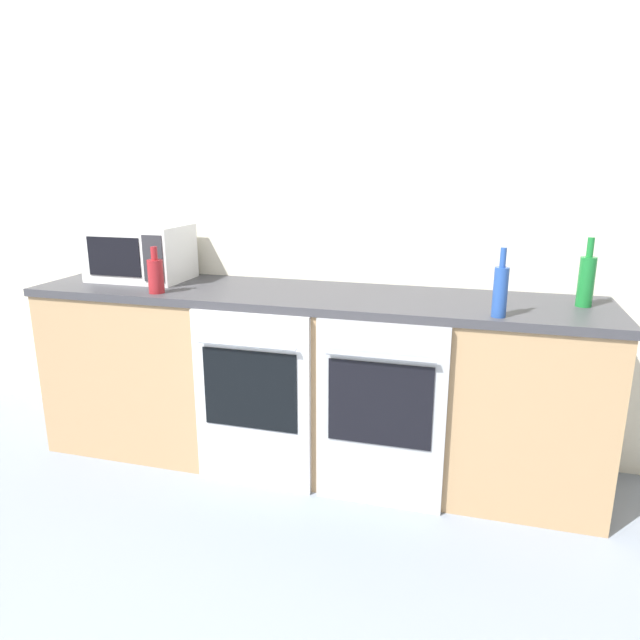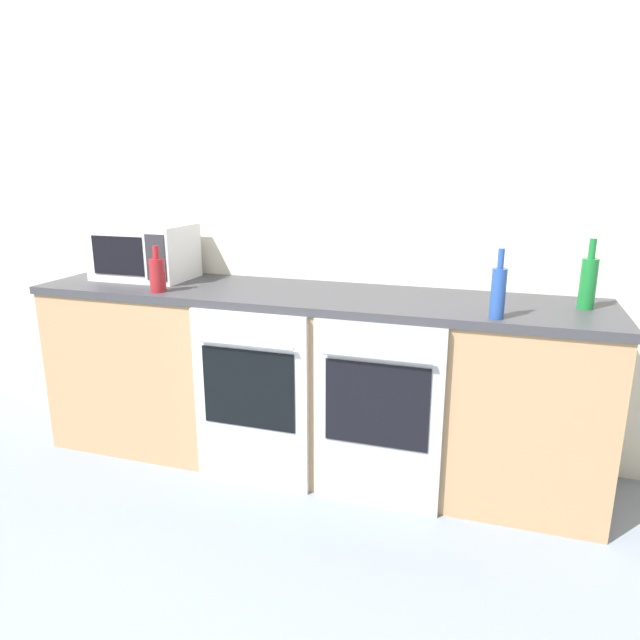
{
  "view_description": "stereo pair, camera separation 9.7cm",
  "coord_description": "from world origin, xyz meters",
  "px_view_note": "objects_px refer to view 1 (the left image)",
  "views": [
    {
      "loc": [
        0.82,
        -0.63,
        1.55
      ],
      "look_at": [
        0.06,
        2.05,
        0.79
      ],
      "focal_mm": 32.0,
      "sensor_mm": 36.0,
      "label": 1
    },
    {
      "loc": [
        0.91,
        -0.6,
        1.55
      ],
      "look_at": [
        0.06,
        2.05,
        0.79
      ],
      "focal_mm": 32.0,
      "sensor_mm": 36.0,
      "label": 2
    }
  ],
  "objects_px": {
    "oven_left": "(251,401)",
    "bottle_green": "(586,280)",
    "oven_right": "(380,416)",
    "microwave": "(140,252)",
    "bottle_red": "(156,275)",
    "bottle_blue": "(500,290)"
  },
  "relations": [
    {
      "from": "bottle_blue",
      "to": "bottle_red",
      "type": "bearing_deg",
      "value": 179.17
    },
    {
      "from": "oven_left",
      "to": "bottle_green",
      "type": "distance_m",
      "value": 1.64
    },
    {
      "from": "bottle_blue",
      "to": "bottle_green",
      "type": "bearing_deg",
      "value": 38.49
    },
    {
      "from": "oven_left",
      "to": "bottle_green",
      "type": "height_order",
      "value": "bottle_green"
    },
    {
      "from": "oven_left",
      "to": "bottle_blue",
      "type": "height_order",
      "value": "bottle_blue"
    },
    {
      "from": "bottle_red",
      "to": "bottle_green",
      "type": "height_order",
      "value": "bottle_green"
    },
    {
      "from": "oven_right",
      "to": "bottle_blue",
      "type": "distance_m",
      "value": 0.77
    },
    {
      "from": "oven_left",
      "to": "bottle_blue",
      "type": "bearing_deg",
      "value": 4.33
    },
    {
      "from": "bottle_green",
      "to": "bottle_red",
      "type": "bearing_deg",
      "value": -172.24
    },
    {
      "from": "oven_left",
      "to": "bottle_blue",
      "type": "distance_m",
      "value": 1.25
    },
    {
      "from": "microwave",
      "to": "bottle_red",
      "type": "bearing_deg",
      "value": -47.33
    },
    {
      "from": "oven_left",
      "to": "bottle_blue",
      "type": "relative_size",
      "value": 3.05
    },
    {
      "from": "oven_left",
      "to": "bottle_blue",
      "type": "xyz_separation_m",
      "value": [
        1.1,
        0.08,
        0.59
      ]
    },
    {
      "from": "bottle_red",
      "to": "bottle_green",
      "type": "xyz_separation_m",
      "value": [
        2.01,
        0.27,
        0.03
      ]
    },
    {
      "from": "bottle_red",
      "to": "oven_left",
      "type": "bearing_deg",
      "value": -11.28
    },
    {
      "from": "oven_right",
      "to": "microwave",
      "type": "distance_m",
      "value": 1.61
    },
    {
      "from": "microwave",
      "to": "bottle_blue",
      "type": "bearing_deg",
      "value": -9.4
    },
    {
      "from": "oven_left",
      "to": "oven_right",
      "type": "xyz_separation_m",
      "value": [
        0.62,
        0.0,
        0.0
      ]
    },
    {
      "from": "bottle_red",
      "to": "bottle_green",
      "type": "distance_m",
      "value": 2.03
    },
    {
      "from": "microwave",
      "to": "bottle_green",
      "type": "bearing_deg",
      "value": -0.45
    },
    {
      "from": "oven_left",
      "to": "microwave",
      "type": "relative_size",
      "value": 1.72
    },
    {
      "from": "microwave",
      "to": "oven_right",
      "type": "bearing_deg",
      "value": -15.6
    }
  ]
}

